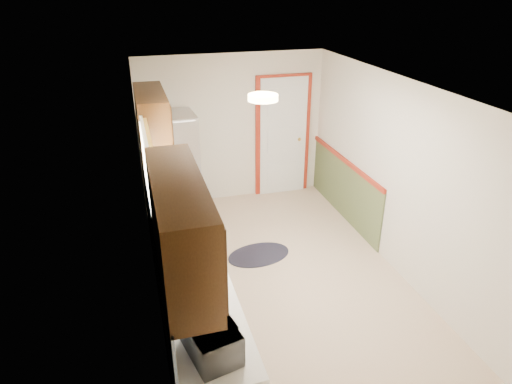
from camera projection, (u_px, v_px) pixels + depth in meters
room_shell at (282, 192)px, 5.21m from camera, size 3.20×5.20×2.52m
kitchen_run at (180, 251)px, 4.82m from camera, size 0.63×4.00×2.20m
back_wall_trim at (296, 147)px, 7.52m from camera, size 1.12×2.30×2.08m
ceiling_fixture at (263, 98)px, 4.47m from camera, size 0.30×0.30×0.06m
microwave at (211, 336)px, 3.26m from camera, size 0.37×0.53×0.33m
refrigerator at (174, 167)px, 6.91m from camera, size 0.72×0.71×1.65m
rug at (259, 255)px, 6.21m from camera, size 0.94×0.69×0.01m
cooktop at (172, 196)px, 5.71m from camera, size 0.50×0.60×0.02m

